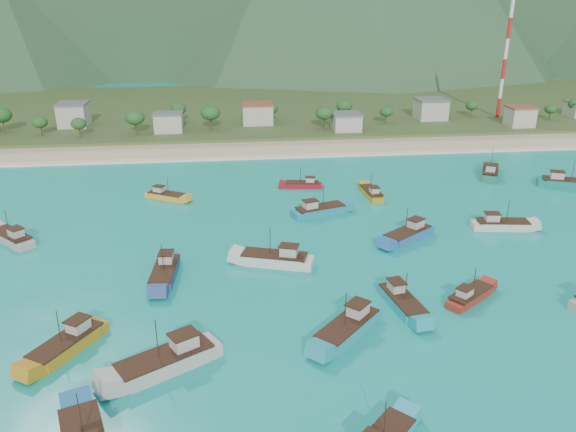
{
  "coord_description": "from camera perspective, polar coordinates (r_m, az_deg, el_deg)",
  "views": [
    {
      "loc": [
        -17.84,
        -79.43,
        41.55
      ],
      "look_at": [
        -6.74,
        18.0,
        3.0
      ],
      "focal_mm": 35.0,
      "sensor_mm": 36.0,
      "label": 1
    }
  ],
  "objects": [
    {
      "name": "boat_20",
      "position": [
        114.49,
        20.85,
        -0.89
      ],
      "size": [
        11.06,
        4.63,
        6.34
      ],
      "rotation": [
        0.0,
        0.0,
        4.57
      ],
      "color": "beige",
      "rests_on": "ground"
    },
    {
      "name": "boat_3",
      "position": [
        125.93,
        -12.3,
        1.97
      ],
      "size": [
        9.35,
        6.92,
        5.44
      ],
      "rotation": [
        0.0,
        0.0,
        4.2
      ],
      "color": "gold",
      "rests_on": "ground"
    },
    {
      "name": "boat_25",
      "position": [
        130.56,
        1.56,
        3.14
      ],
      "size": [
        8.91,
        3.74,
        5.1
      ],
      "rotation": [
        0.0,
        0.0,
        1.43
      ],
      "color": "maroon",
      "rests_on": "ground"
    },
    {
      "name": "boat_10",
      "position": [
        82.6,
        11.48,
        -8.62
      ],
      "size": [
        4.8,
        11.0,
        6.29
      ],
      "rotation": [
        0.0,
        0.0,
        3.3
      ],
      "color": "teal",
      "rests_on": "ground"
    },
    {
      "name": "village",
      "position": [
        186.58,
        -0.05,
        10.07
      ],
      "size": [
        210.88,
        27.4,
        7.16
      ],
      "color": "beige",
      "rests_on": "ground"
    },
    {
      "name": "boat_22",
      "position": [
        91.01,
        -12.39,
        -5.68
      ],
      "size": [
        4.12,
        11.41,
        6.61
      ],
      "rotation": [
        0.0,
        0.0,
        3.07
      ],
      "color": "#314A81",
      "rests_on": "ground"
    },
    {
      "name": "boat_9",
      "position": [
        112.9,
        -26.22,
        -2.04
      ],
      "size": [
        9.82,
        10.01,
        6.4
      ],
      "rotation": [
        0.0,
        0.0,
        0.77
      ],
      "color": "#ACA19C",
      "rests_on": "ground"
    },
    {
      "name": "boat_6",
      "position": [
        92.99,
        -1.24,
        -4.47
      ],
      "size": [
        12.5,
        7.09,
        7.09
      ],
      "rotation": [
        0.0,
        0.0,
        1.26
      ],
      "color": "silver",
      "rests_on": "ground"
    },
    {
      "name": "boat_17",
      "position": [
        75.46,
        6.15,
        -11.28
      ],
      "size": [
        10.82,
        11.1,
        7.07
      ],
      "rotation": [
        0.0,
        0.0,
        2.38
      ],
      "color": "teal",
      "rests_on": "ground"
    },
    {
      "name": "beach",
      "position": [
        164.76,
        -0.07,
        6.85
      ],
      "size": [
        400.0,
        18.0,
        1.2
      ],
      "primitive_type": "cube",
      "color": "beige",
      "rests_on": "ground"
    },
    {
      "name": "boat_0",
      "position": [
        125.85,
        8.47,
        2.24
      ],
      "size": [
        3.43,
        9.68,
        5.62
      ],
      "rotation": [
        0.0,
        0.0,
        0.07
      ],
      "color": "#B38D1B",
      "rests_on": "ground"
    },
    {
      "name": "boat_2",
      "position": [
        104.75,
        12.11,
        -1.92
      ],
      "size": [
        11.21,
        9.44,
        6.74
      ],
      "rotation": [
        0.0,
        0.0,
        2.2
      ],
      "color": "#2566AC",
      "rests_on": "ground"
    },
    {
      "name": "boat_4",
      "position": [
        114.09,
        3.2,
        0.51
      ],
      "size": [
        11.76,
        6.75,
        6.67
      ],
      "rotation": [
        0.0,
        0.0,
        5.04
      ],
      "color": "teal",
      "rests_on": "ground"
    },
    {
      "name": "ground",
      "position": [
        91.4,
        5.51,
        -5.69
      ],
      "size": [
        600.0,
        600.0,
        0.0
      ],
      "primitive_type": "plane",
      "color": "#0C8573",
      "rests_on": "ground"
    },
    {
      "name": "boat_27",
      "position": [
        147.52,
        19.84,
        4.16
      ],
      "size": [
        8.46,
        12.15,
        7.0
      ],
      "rotation": [
        0.0,
        0.0,
        5.82
      ],
      "color": "#1A7158",
      "rests_on": "ground"
    },
    {
      "name": "boat_11",
      "position": [
        77.21,
        -21.47,
        -12.08
      ],
      "size": [
        8.62,
        11.19,
        6.57
      ],
      "rotation": [
        0.0,
        0.0,
        2.59
      ],
      "color": "#C17D17",
      "rests_on": "ground"
    },
    {
      "name": "vegetation",
      "position": [
        187.09,
        -0.27,
        10.27
      ],
      "size": [
        276.13,
        25.32,
        9.37
      ],
      "color": "#235623",
      "rests_on": "ground"
    },
    {
      "name": "radio_tower",
      "position": [
        211.43,
        21.19,
        14.65
      ],
      "size": [
        1.2,
        1.2,
        39.91
      ],
      "color": "red",
      "rests_on": "ground"
    },
    {
      "name": "boat_19",
      "position": [
        145.77,
        26.41,
        2.98
      ],
      "size": [
        12.54,
        7.7,
        7.13
      ],
      "rotation": [
        0.0,
        0.0,
        4.34
      ],
      "color": "#12796F",
      "rests_on": "ground"
    },
    {
      "name": "boat_12",
      "position": [
        70.41,
        -12.17,
        -14.27
      ],
      "size": [
        13.01,
        9.81,
        7.6
      ],
      "rotation": [
        0.0,
        0.0,
        2.1
      ],
      "color": "#BBB4A8",
      "rests_on": "ground"
    },
    {
      "name": "boat_14",
      "position": [
        86.93,
        17.98,
        -7.81
      ],
      "size": [
        8.9,
        7.53,
        5.36
      ],
      "rotation": [
        0.0,
        0.0,
        5.35
      ],
      "color": "maroon",
      "rests_on": "ground"
    },
    {
      "name": "surf_line",
      "position": [
        155.64,
        0.32,
        5.98
      ],
      "size": [
        400.0,
        2.5,
        0.08
      ],
      "primitive_type": "cube",
      "color": "white",
      "rests_on": "ground"
    },
    {
      "name": "land",
      "position": [
        224.04,
        -1.85,
        10.76
      ],
      "size": [
        400.0,
        110.0,
        2.4
      ],
      "primitive_type": "cube",
      "color": "#385123",
      "rests_on": "ground"
    }
  ]
}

